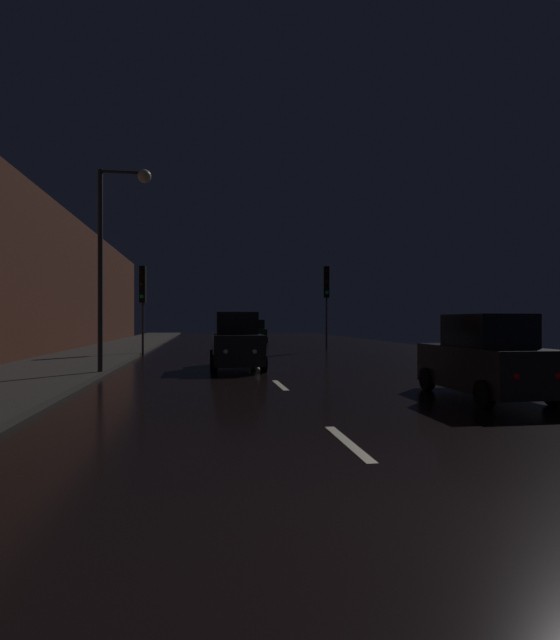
{
  "coord_description": "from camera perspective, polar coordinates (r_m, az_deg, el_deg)",
  "views": [
    {
      "loc": [
        -2.11,
        -4.12,
        1.81
      ],
      "look_at": [
        1.89,
        22.0,
        1.85
      ],
      "focal_mm": 27.9,
      "sensor_mm": 36.0,
      "label": 1
    }
  ],
  "objects": [
    {
      "name": "ground",
      "position": [
        28.76,
        -4.48,
        -3.72
      ],
      "size": [
        27.52,
        84.0,
        0.02
      ],
      "primitive_type": "cube",
      "color": "black"
    },
    {
      "name": "sidewalk_left",
      "position": [
        29.19,
        -19.48,
        -3.49
      ],
      "size": [
        4.4,
        84.0,
        0.15
      ],
      "primitive_type": "cube",
      "color": "#33302D",
      "rests_on": "ground"
    },
    {
      "name": "building_facade_left",
      "position": [
        26.47,
        -26.46,
        4.73
      ],
      "size": [
        0.8,
        63.0,
        8.06
      ],
      "primitive_type": "cube",
      "color": "#472319",
      "rests_on": "ground"
    },
    {
      "name": "lane_centerline",
      "position": [
        16.19,
        -1.17,
        -6.49
      ],
      "size": [
        0.16,
        18.98,
        0.01
      ],
      "color": "beige",
      "rests_on": "ground"
    },
    {
      "name": "traffic_light_far_left",
      "position": [
        26.78,
        -15.47,
        3.24
      ],
      "size": [
        0.34,
        0.47,
        4.66
      ],
      "rotation": [
        0.0,
        0.0,
        -1.68
      ],
      "color": "#38383A",
      "rests_on": "ground"
    },
    {
      "name": "traffic_light_far_right",
      "position": [
        30.38,
        5.36,
        3.55
      ],
      "size": [
        0.34,
        0.47,
        5.12
      ],
      "rotation": [
        0.0,
        0.0,
        -1.67
      ],
      "color": "#38383A",
      "rests_on": "ground"
    },
    {
      "name": "streetlamp_overhead",
      "position": [
        17.35,
        -18.36,
        9.01
      ],
      "size": [
        1.7,
        0.44,
        6.82
      ],
      "color": "#2D2D30",
      "rests_on": "ground"
    },
    {
      "name": "car_approaching_headlights",
      "position": [
        19.01,
        -5.03,
        -2.61
      ],
      "size": [
        1.96,
        4.24,
        2.14
      ],
      "rotation": [
        0.0,
        0.0,
        -1.57
      ],
      "color": "black",
      "rests_on": "ground"
    },
    {
      "name": "car_distant_taillights",
      "position": [
        41.35,
        -2.86,
        -1.4
      ],
      "size": [
        1.73,
        3.75,
        1.89
      ],
      "rotation": [
        0.0,
        0.0,
        1.57
      ],
      "color": "#0F3819",
      "rests_on": "ground"
    },
    {
      "name": "car_parked_right_near",
      "position": [
        12.73,
        22.45,
        -4.19
      ],
      "size": [
        1.81,
        3.91,
        1.97
      ],
      "rotation": [
        0.0,
        0.0,
        1.57
      ],
      "color": "black",
      "rests_on": "ground"
    }
  ]
}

